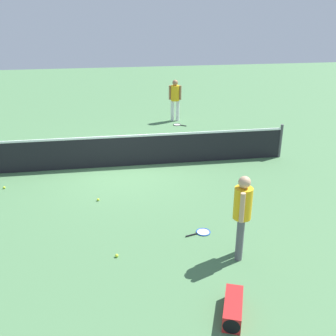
{
  "coord_description": "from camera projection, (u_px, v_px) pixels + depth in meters",
  "views": [
    {
      "loc": [
        -0.37,
        -11.13,
        4.57
      ],
      "look_at": [
        1.0,
        -2.49,
        0.9
      ],
      "focal_mm": 42.2,
      "sensor_mm": 36.0,
      "label": 1
    }
  ],
  "objects": [
    {
      "name": "player_far_side",
      "position": [
        175.0,
        97.0,
        16.19
      ],
      "size": [
        0.53,
        0.41,
        1.7
      ],
      "color": "white",
      "rests_on": "ground_plane"
    },
    {
      "name": "equipment_bag",
      "position": [
        233.0,
        310.0,
        6.16
      ],
      "size": [
        0.55,
        0.85,
        0.28
      ],
      "color": "#B21E1E",
      "rests_on": "ground_plane"
    },
    {
      "name": "player_near_side",
      "position": [
        242.0,
        210.0,
        7.32
      ],
      "size": [
        0.44,
        0.51,
        1.7
      ],
      "color": "#595960",
      "rests_on": "ground_plane"
    },
    {
      "name": "ground_plane",
      "position": [
        123.0,
        166.0,
        11.95
      ],
      "size": [
        40.0,
        40.0,
        0.0
      ],
      "primitive_type": "plane",
      "color": "#4C7A4C"
    },
    {
      "name": "tennis_ball_by_net",
      "position": [
        98.0,
        200.0,
        9.84
      ],
      "size": [
        0.07,
        0.07,
        0.07
      ],
      "primitive_type": "sphere",
      "color": "#C6E033",
      "rests_on": "ground_plane"
    },
    {
      "name": "court_net",
      "position": [
        122.0,
        151.0,
        11.76
      ],
      "size": [
        10.09,
        0.09,
        1.07
      ],
      "color": "#4C4C51",
      "rests_on": "ground_plane"
    },
    {
      "name": "tennis_racket_far_player",
      "position": [
        178.0,
        125.0,
        15.96
      ],
      "size": [
        0.56,
        0.5,
        0.03
      ],
      "color": "black",
      "rests_on": "ground_plane"
    },
    {
      "name": "tennis_ball_near_player",
      "position": [
        117.0,
        256.0,
        7.66
      ],
      "size": [
        0.07,
        0.07,
        0.07
      ],
      "primitive_type": "sphere",
      "color": "#C6E033",
      "rests_on": "ground_plane"
    },
    {
      "name": "tennis_racket_near_player",
      "position": [
        202.0,
        232.0,
        8.48
      ],
      "size": [
        0.61,
        0.39,
        0.03
      ],
      "color": "blue",
      "rests_on": "ground_plane"
    },
    {
      "name": "tennis_ball_midcourt",
      "position": [
        4.0,
        188.0,
        10.49
      ],
      "size": [
        0.07,
        0.07,
        0.07
      ],
      "primitive_type": "sphere",
      "color": "#C6E033",
      "rests_on": "ground_plane"
    }
  ]
}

